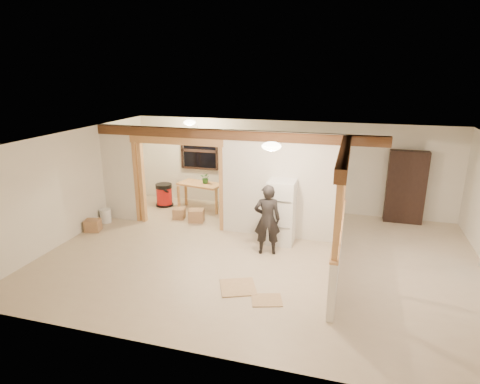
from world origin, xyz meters
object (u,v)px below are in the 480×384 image
(woman, at_px, (267,220))
(bookshelf, at_px, (406,187))
(refrigerator, at_px, (281,212))
(work_table, at_px, (201,196))
(shop_vac, at_px, (164,195))

(woman, distance_m, bookshelf, 4.13)
(refrigerator, xyz_separation_m, work_table, (-2.60, 1.63, -0.35))
(work_table, xyz_separation_m, shop_vac, (-1.14, 0.00, -0.05))
(bookshelf, bearing_deg, work_table, -174.19)
(refrigerator, xyz_separation_m, woman, (-0.18, -0.65, 0.04))
(work_table, distance_m, bookshelf, 5.48)
(work_table, bearing_deg, woman, -31.27)
(refrigerator, height_order, work_table, refrigerator)
(work_table, xyz_separation_m, bookshelf, (5.43, 0.55, 0.56))
(woman, relative_size, shop_vac, 2.31)
(shop_vac, relative_size, bookshelf, 0.36)
(work_table, bearing_deg, refrigerator, -20.00)
(shop_vac, bearing_deg, work_table, -0.22)
(shop_vac, distance_m, bookshelf, 6.62)
(refrigerator, distance_m, woman, 0.68)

